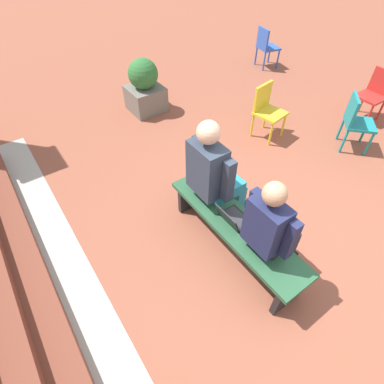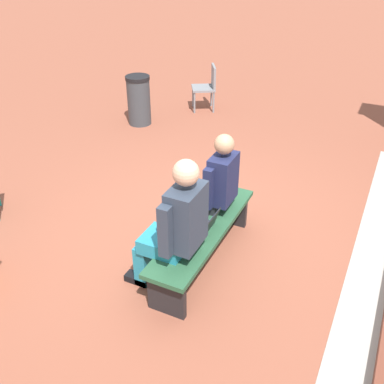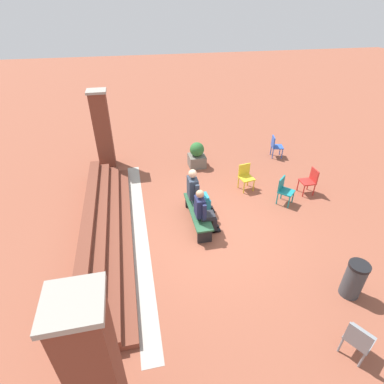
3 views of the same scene
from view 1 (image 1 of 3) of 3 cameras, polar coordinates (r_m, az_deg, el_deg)
The scene contains 11 objects.
ground_plane at distance 3.53m, azimuth 15.05°, elevation -12.48°, with size 60.00×60.00×0.00m, color brown.
concrete_strip at distance 3.19m, azimuth -17.15°, elevation -24.03°, with size 7.32×0.40×0.01m, color #A8A399.
bench at distance 3.25m, azimuth 8.17°, elevation -6.92°, with size 1.80×0.44×0.45m.
person_student at distance 2.86m, azimuth 14.97°, elevation -6.72°, with size 0.53×0.67×1.33m.
person_adult at distance 3.23m, azimuth 4.38°, elevation 3.49°, with size 0.60×0.76×1.44m.
laptop at distance 3.15m, azimuth 7.78°, elevation -4.91°, with size 0.32×0.29×0.21m.
plastic_chair_by_pillar at distance 6.21m, azimuth 31.47°, elevation 15.88°, with size 0.42×0.42×0.84m.
plastic_chair_near_bench_right at distance 5.05m, azimuth 14.06°, elevation 15.23°, with size 0.49×0.49×0.84m.
plastic_chair_far_right at distance 7.61m, azimuth 13.91°, elevation 25.51°, with size 0.51×0.51×0.84m.
plastic_chair_foreground at distance 5.22m, azimuth 28.75°, elevation 11.93°, with size 0.59×0.59×0.84m.
planter at distance 5.70m, azimuth -9.03°, elevation 19.09°, with size 0.60×0.60×0.94m.
Camera 1 is at (-0.96, 1.77, 2.90)m, focal length 28.00 mm.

